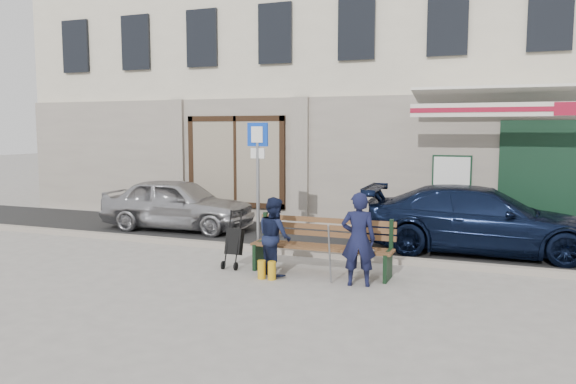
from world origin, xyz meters
The scene contains 11 objects.
ground centered at (0.00, 0.00, 0.00)m, with size 80.00×80.00×0.00m, color #9E9991.
asphalt_lane centered at (0.00, 3.10, 0.01)m, with size 60.00×3.20×0.01m, color #282828.
curb centered at (0.00, 1.50, 0.06)m, with size 60.00×0.18×0.12m, color #9E9384.
building centered at (0.01, 8.45, 4.97)m, with size 20.00×8.27×10.00m.
car_silver centered at (-3.85, 3.03, 0.63)m, with size 1.48×3.68×1.25m, color #A9A9AD.
car_navy centered at (3.03, 2.98, 0.65)m, with size 1.82×4.48×1.30m, color black.
parking_sign centered at (-1.22, 1.87, 1.69)m, with size 0.47×0.10×2.53m.
bench centered at (0.57, 0.36, 0.46)m, with size 2.40×1.17×0.98m.
man centered at (1.37, -0.14, 0.73)m, with size 0.53×0.35×1.46m, color #121533.
woman centered at (-0.08, 0.00, 0.65)m, with size 0.63×0.49×1.30m, color #121833.
stroller centered at (-0.93, 0.21, 0.44)m, with size 0.29×0.41×0.98m.
Camera 1 is at (3.41, -8.43, 2.41)m, focal length 35.00 mm.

